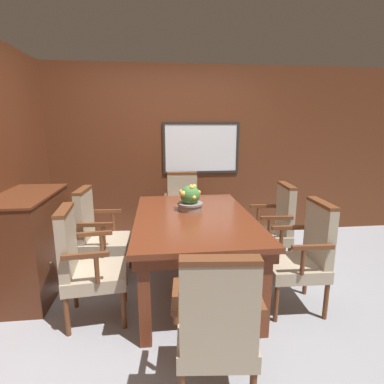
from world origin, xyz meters
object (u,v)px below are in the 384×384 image
sideboard_cabinet (30,244)px  dining_table (194,225)px  chair_right_far (273,225)px  chair_left_far (98,232)px  chair_left_near (85,263)px  chair_head_far (183,207)px  potted_plant (190,199)px  chair_right_near (304,254)px  chair_head_near (216,325)px

sideboard_cabinet → dining_table: bearing=-5.3°
chair_right_far → chair_left_far: bearing=-85.5°
dining_table → chair_right_far: size_ratio=1.71×
chair_left_far → chair_left_near: bearing=-173.8°
dining_table → chair_head_far: chair_head_far is taller
dining_table → chair_left_near: 1.03m
chair_head_far → dining_table: bearing=-86.1°
dining_table → chair_right_far: 1.03m
chair_right_far → dining_table: bearing=-64.9°
dining_table → chair_left_far: bearing=160.0°
dining_table → potted_plant: bearing=94.6°
chair_left_near → sideboard_cabinet: sideboard_cabinet is taller
chair_right_far → chair_right_near: same height
dining_table → sideboard_cabinet: (-1.59, 0.15, -0.18)m
chair_left_near → chair_right_near: bearing=-96.7°
sideboard_cabinet → chair_head_near: bearing=-42.2°
chair_left_near → chair_head_far: same height
chair_left_near → potted_plant: size_ratio=3.64×
dining_table → chair_left_near: size_ratio=1.71×
chair_left_near → potted_plant: 1.15m
chair_head_near → chair_left_near: (-0.93, 0.90, 0.00)m
chair_left_far → chair_right_far: same height
chair_right_near → sideboard_cabinet: size_ratio=0.98×
chair_head_near → sideboard_cabinet: 2.11m
chair_left_far → sideboard_cabinet: 0.64m
chair_head_near → chair_left_far: 1.89m
chair_right_far → potted_plant: 1.05m
chair_right_near → chair_head_near: bearing=-46.0°
chair_left_far → chair_right_far: bearing=-86.5°
dining_table → chair_right_near: 1.03m
chair_right_far → chair_head_near: bearing=-26.4°
potted_plant → chair_head_far: bearing=89.6°
chair_right_near → sideboard_cabinet: sideboard_cabinet is taller
dining_table → sideboard_cabinet: sideboard_cabinet is taller
chair_left_far → chair_left_near: 0.73m
dining_table → sideboard_cabinet: size_ratio=1.68×
chair_right_near → sideboard_cabinet: (-2.52, 0.56, -0.02)m
dining_table → chair_right_near: chair_right_near is taller
dining_table → chair_right_near: size_ratio=1.71×
chair_head_near → chair_right_near: same height
dining_table → chair_head_near: 1.28m
dining_table → chair_left_far: chair_left_far is taller
chair_head_near → potted_plant: 1.51m
chair_left_far → dining_table: bearing=-106.4°
chair_head_near → dining_table: bearing=-85.5°
chair_right_far → sideboard_cabinet: 2.55m
dining_table → chair_right_far: chair_right_far is taller
chair_left_far → chair_right_far: (1.94, -0.00, 0.00)m
chair_left_near → chair_head_far: (0.94, 1.61, 0.00)m
chair_head_far → chair_right_far: bearing=-38.9°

